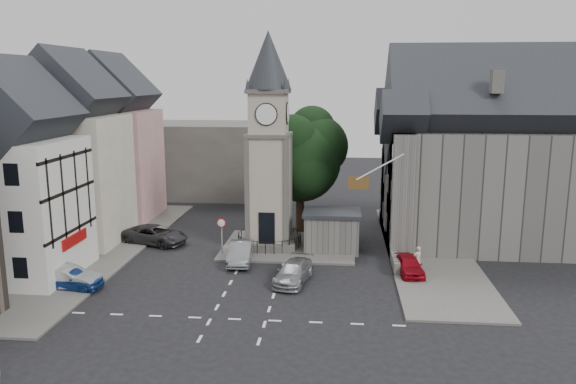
# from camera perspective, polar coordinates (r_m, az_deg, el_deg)

# --- Properties ---
(ground) EXTENTS (120.00, 120.00, 0.00)m
(ground) POSITION_cam_1_polar(r_m,az_deg,el_deg) (36.23, -3.50, -9.25)
(ground) COLOR black
(ground) RESTS_ON ground
(pavement_west) EXTENTS (6.00, 30.00, 0.14)m
(pavement_west) POSITION_cam_1_polar(r_m,az_deg,el_deg) (45.16, -18.23, -5.53)
(pavement_west) COLOR #595651
(pavement_west) RESTS_ON ground
(pavement_east) EXTENTS (6.00, 26.00, 0.14)m
(pavement_east) POSITION_cam_1_polar(r_m,az_deg,el_deg) (43.90, 13.93, -5.77)
(pavement_east) COLOR #595651
(pavement_east) RESTS_ON ground
(central_island) EXTENTS (10.00, 8.00, 0.16)m
(central_island) POSITION_cam_1_polar(r_m,az_deg,el_deg) (43.56, 0.08, -5.55)
(central_island) COLOR #595651
(central_island) RESTS_ON ground
(road_markings) EXTENTS (20.00, 8.00, 0.01)m
(road_markings) POSITION_cam_1_polar(r_m,az_deg,el_deg) (31.22, -5.08, -12.76)
(road_markings) COLOR silver
(road_markings) RESTS_ON ground
(clock_tower) EXTENTS (4.86, 4.86, 16.25)m
(clock_tower) POSITION_cam_1_polar(r_m,az_deg,el_deg) (42.09, -1.96, 5.04)
(clock_tower) COLOR #4C4944
(clock_tower) RESTS_ON ground
(stone_shelter) EXTENTS (4.30, 3.30, 3.08)m
(stone_shelter) POSITION_cam_1_polar(r_m,az_deg,el_deg) (42.50, 4.46, -3.95)
(stone_shelter) COLOR #5A5652
(stone_shelter) RESTS_ON ground
(town_tree) EXTENTS (7.20, 7.20, 10.80)m
(town_tree) POSITION_cam_1_polar(r_m,az_deg,el_deg) (46.98, 1.26, 4.29)
(town_tree) COLOR black
(town_tree) RESTS_ON ground
(warning_sign_post) EXTENTS (0.70, 0.19, 2.85)m
(warning_sign_post) POSITION_cam_1_polar(r_m,az_deg,el_deg) (41.28, -6.77, -3.77)
(warning_sign_post) COLOR black
(warning_sign_post) RESTS_ON ground
(terrace_pink) EXTENTS (8.10, 7.60, 12.80)m
(terrace_pink) POSITION_cam_1_polar(r_m,az_deg,el_deg) (54.07, -17.39, 4.29)
(terrace_pink) COLOR tan
(terrace_pink) RESTS_ON ground
(terrace_cream) EXTENTS (8.10, 7.60, 12.80)m
(terrace_cream) POSITION_cam_1_polar(r_m,az_deg,el_deg) (46.85, -21.13, 3.03)
(terrace_cream) COLOR beige
(terrace_cream) RESTS_ON ground
(terrace_tudor) EXTENTS (8.10, 7.60, 12.00)m
(terrace_tudor) POSITION_cam_1_polar(r_m,az_deg,el_deg) (40.00, -26.13, 0.75)
(terrace_tudor) COLOR silver
(terrace_tudor) RESTS_ON ground
(backdrop_west) EXTENTS (20.00, 10.00, 8.00)m
(backdrop_west) POSITION_cam_1_polar(r_m,az_deg,el_deg) (64.50, -10.29, 3.37)
(backdrop_west) COLOR #4C4944
(backdrop_west) RESTS_ON ground
(east_building) EXTENTS (14.40, 11.40, 12.60)m
(east_building) POSITION_cam_1_polar(r_m,az_deg,el_deg) (46.12, 18.18, 2.71)
(east_building) COLOR #5A5652
(east_building) RESTS_ON ground
(east_boundary_wall) EXTENTS (0.40, 16.00, 0.90)m
(east_boundary_wall) POSITION_cam_1_polar(r_m,az_deg,el_deg) (45.37, 10.08, -4.55)
(east_boundary_wall) COLOR #5A5652
(east_boundary_wall) RESTS_ON ground
(flagpole) EXTENTS (3.68, 0.10, 2.74)m
(flagpole) POSITION_cam_1_polar(r_m,az_deg,el_deg) (38.03, 9.33, 2.52)
(flagpole) COLOR white
(flagpole) RESTS_ON ground
(car_west_blue) EXTENTS (4.22, 2.14, 1.38)m
(car_west_blue) POSITION_cam_1_polar(r_m,az_deg,el_deg) (37.52, -21.21, -8.18)
(car_west_blue) COLOR navy
(car_west_blue) RESTS_ON ground
(car_west_silver) EXTENTS (4.51, 1.94, 1.44)m
(car_west_silver) POSITION_cam_1_polar(r_m,az_deg,el_deg) (37.73, -21.62, -8.05)
(car_west_silver) COLOR #9CA0A4
(car_west_silver) RESTS_ON ground
(car_west_grey) EXTENTS (5.77, 3.91, 1.47)m
(car_west_grey) POSITION_cam_1_polar(r_m,az_deg,el_deg) (45.55, -13.34, -4.25)
(car_west_grey) COLOR #2F2F31
(car_west_grey) RESTS_ON ground
(car_island_silver) EXTENTS (1.83, 4.51, 1.46)m
(car_island_silver) POSITION_cam_1_polar(r_m,az_deg,el_deg) (40.01, -4.83, -6.16)
(car_island_silver) COLOR gray
(car_island_silver) RESTS_ON ground
(car_island_east) EXTENTS (2.66, 4.78, 1.31)m
(car_island_east) POSITION_cam_1_polar(r_m,az_deg,el_deg) (36.19, 0.57, -8.15)
(car_island_east) COLOR gray
(car_island_east) RESTS_ON ground
(car_east_red) EXTENTS (2.04, 4.03, 1.32)m
(car_east_red) POSITION_cam_1_polar(r_m,az_deg,el_deg) (38.39, 12.15, -7.25)
(car_east_red) COLOR #9A0815
(car_east_red) RESTS_ON ground
(pedestrian) EXTENTS (0.79, 0.72, 1.82)m
(pedestrian) POSITION_cam_1_polar(r_m,az_deg,el_deg) (38.85, 13.02, -6.68)
(pedestrian) COLOR beige
(pedestrian) RESTS_ON ground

